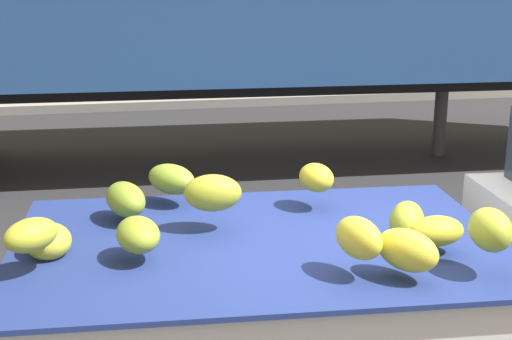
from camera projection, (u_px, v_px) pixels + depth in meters
name	position (u px, v px, depth m)	size (l,w,h in m)	color
curb_strip	(202.00, 100.00, 13.91)	(80.00, 0.80, 0.16)	gray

